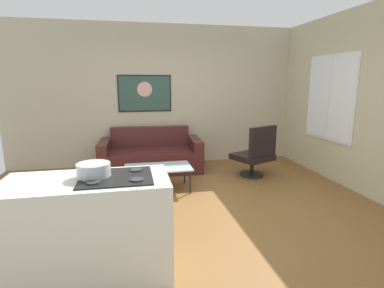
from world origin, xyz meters
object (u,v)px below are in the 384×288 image
Objects in this scene: coffee_table at (158,169)px; wall_painting at (145,93)px; armchair at (256,153)px; mixing_bowl at (94,171)px; couch at (151,156)px.

coffee_table is 0.98× the size of wall_painting.
armchair is 3.44m from mixing_bowl.
couch is 6.91× the size of mixing_bowl.
coffee_table is at bearing -169.46° from armchair.
couch is 1.87× the size of coffee_table.
wall_painting is (-0.06, 0.46, 1.18)m from couch.
mixing_bowl reaches higher than couch.
mixing_bowl is at bearing -102.31° from couch.
couch is 1.98m from armchair.
coffee_table is 1.81m from armchair.
couch is at bearing 77.69° from mixing_bowl.
armchair is at bearing 42.96° from mixing_bowl.
wall_painting reaches higher than coffee_table.
wall_painting reaches higher than mixing_bowl.
armchair is at bearing -33.98° from wall_painting.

